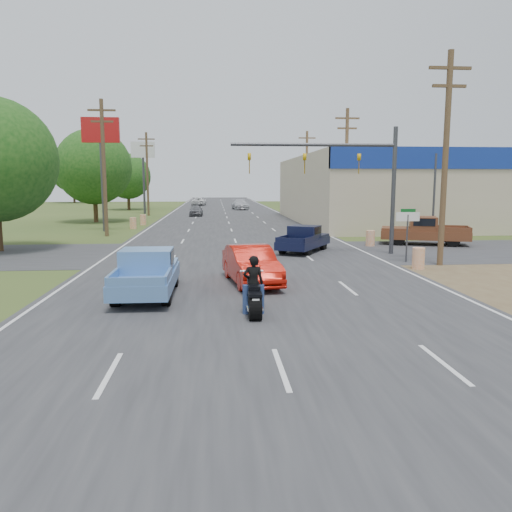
{
  "coord_description": "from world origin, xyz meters",
  "views": [
    {
      "loc": [
        -1.37,
        -10.11,
        3.95
      ],
      "look_at": [
        0.11,
        7.94,
        1.3
      ],
      "focal_mm": 35.0,
      "sensor_mm": 36.0,
      "label": 1
    }
  ],
  "objects": [
    {
      "name": "pole_sign_left_near",
      "position": [
        -10.5,
        32.0,
        7.17
      ],
      "size": [
        3.0,
        0.35,
        9.2
      ],
      "color": "#3F3F44",
      "rests_on": "ground"
    },
    {
      "name": "lane_sign",
      "position": [
        8.2,
        14.0,
        1.9
      ],
      "size": [
        1.2,
        0.08,
        2.52
      ],
      "color": "#3F3F44",
      "rests_on": "ground"
    },
    {
      "name": "navy_pickup",
      "position": [
        3.78,
        18.3,
        0.77
      ],
      "size": [
        3.82,
        4.86,
        1.52
      ],
      "rotation": [
        0.0,
        0.0,
        -0.52
      ],
      "color": "black",
      "rests_on": "ground"
    },
    {
      "name": "rider",
      "position": [
        -0.24,
        4.62,
        0.85
      ],
      "size": [
        0.63,
        0.41,
        1.71
      ],
      "primitive_type": "imported",
      "rotation": [
        0.0,
        0.0,
        3.14
      ],
      "color": "black",
      "rests_on": "ground"
    },
    {
      "name": "utility_pole_2",
      "position": [
        9.5,
        31.0,
        5.32
      ],
      "size": [
        2.0,
        0.28,
        10.0
      ],
      "color": "#4C3823",
      "rests_on": "ground"
    },
    {
      "name": "tree_6",
      "position": [
        -30.0,
        95.0,
        6.51
      ],
      "size": [
        8.82,
        8.82,
        10.92
      ],
      "color": "#422D19",
      "rests_on": "ground"
    },
    {
      "name": "signal_mast",
      "position": [
        5.82,
        17.0,
        4.8
      ],
      "size": [
        9.12,
        0.4,
        7.0
      ],
      "color": "#3F3F44",
      "rests_on": "ground"
    },
    {
      "name": "barrel_2",
      "position": [
        -8.5,
        34.0,
        0.5
      ],
      "size": [
        0.56,
        0.56,
        1.0
      ],
      "primitive_type": "cylinder",
      "color": "orange",
      "rests_on": "ground"
    },
    {
      "name": "cross_road",
      "position": [
        0.0,
        18.0,
        0.01
      ],
      "size": [
        120.0,
        10.0,
        0.02
      ],
      "primitive_type": "cube",
      "color": "#2D2D30",
      "rests_on": "ground"
    },
    {
      "name": "tree_1",
      "position": [
        -13.5,
        42.0,
        5.57
      ],
      "size": [
        7.56,
        7.56,
        9.36
      ],
      "color": "#422D19",
      "rests_on": "ground"
    },
    {
      "name": "ground",
      "position": [
        0.0,
        0.0,
        0.0
      ],
      "size": [
        200.0,
        200.0,
        0.0
      ],
      "primitive_type": "plane",
      "color": "#30461C",
      "rests_on": "ground"
    },
    {
      "name": "tree_5",
      "position": [
        30.0,
        95.0,
        5.88
      ],
      "size": [
        7.98,
        7.98,
        9.88
      ],
      "color": "#422D19",
      "rests_on": "ground"
    },
    {
      "name": "dirt_verge",
      "position": [
        11.0,
        10.0,
        0.01
      ],
      "size": [
        8.0,
        18.0,
        0.01
      ],
      "primitive_type": "cube",
      "color": "brown",
      "rests_on": "ground"
    },
    {
      "name": "barrel_3",
      "position": [
        -8.2,
        38.0,
        0.5
      ],
      "size": [
        0.56,
        0.56,
        1.0
      ],
      "primitive_type": "cylinder",
      "color": "orange",
      "rests_on": "ground"
    },
    {
      "name": "utility_pole_5",
      "position": [
        -9.5,
        28.0,
        5.32
      ],
      "size": [
        2.0,
        0.28,
        10.0
      ],
      "color": "#4C3823",
      "rests_on": "ground"
    },
    {
      "name": "red_convertible",
      "position": [
        0.03,
        9.22,
        0.75
      ],
      "size": [
        2.27,
        4.73,
        1.49
      ],
      "primitive_type": "imported",
      "rotation": [
        0.0,
        0.0,
        0.16
      ],
      "color": "#B51308",
      "rests_on": "ground"
    },
    {
      "name": "main_road",
      "position": [
        0.0,
        40.0,
        0.01
      ],
      "size": [
        15.0,
        180.0,
        0.02
      ],
      "primitive_type": "cube",
      "color": "#2D2D30",
      "rests_on": "ground"
    },
    {
      "name": "utility_pole_6",
      "position": [
        -9.5,
        52.0,
        5.32
      ],
      "size": [
        2.0,
        0.28,
        10.0
      ],
      "color": "#4C3823",
      "rests_on": "ground"
    },
    {
      "name": "blue_pickup",
      "position": [
        -3.79,
        7.52,
        0.84
      ],
      "size": [
        1.94,
        5.01,
        1.66
      ],
      "rotation": [
        0.0,
        0.0,
        -0.0
      ],
      "color": "black",
      "rests_on": "ground"
    },
    {
      "name": "distant_car_grey",
      "position": [
        -3.65,
        50.98,
        0.66
      ],
      "size": [
        1.62,
        3.92,
        1.33
      ],
      "primitive_type": "imported",
      "rotation": [
        0.0,
        0.0,
        -0.01
      ],
      "color": "slate",
      "rests_on": "ground"
    },
    {
      "name": "motorcycle",
      "position": [
        -0.24,
        4.54,
        0.54
      ],
      "size": [
        0.74,
        2.4,
        1.22
      ],
      "rotation": [
        0.0,
        0.0,
        -0.01
      ],
      "color": "black",
      "rests_on": "ground"
    },
    {
      "name": "barrel_1",
      "position": [
        8.4,
        20.5,
        0.5
      ],
      "size": [
        0.56,
        0.56,
        1.0
      ],
      "primitive_type": "cylinder",
      "color": "orange",
      "rests_on": "ground"
    },
    {
      "name": "utility_pole_1",
      "position": [
        9.5,
        13.0,
        5.32
      ],
      "size": [
        2.0,
        0.28,
        10.0
      ],
      "color": "#4C3823",
      "rests_on": "ground"
    },
    {
      "name": "pole_sign_left_far",
      "position": [
        -10.5,
        56.0,
        7.17
      ],
      "size": [
        3.0,
        0.35,
        9.2
      ],
      "color": "#3F3F44",
      "rests_on": "ground"
    },
    {
      "name": "distant_car_silver",
      "position": [
        2.44,
        65.51,
        0.77
      ],
      "size": [
        2.69,
        5.51,
        1.54
      ],
      "primitive_type": "imported",
      "rotation": [
        0.0,
        0.0,
        0.1
      ],
      "color": "silver",
      "rests_on": "ground"
    },
    {
      "name": "street_name_sign",
      "position": [
        8.8,
        15.5,
        1.61
      ],
      "size": [
        0.8,
        0.08,
        2.61
      ],
      "color": "#3F3F44",
      "rests_on": "ground"
    },
    {
      "name": "tree_2",
      "position": [
        -14.2,
        66.0,
        4.95
      ],
      "size": [
        6.72,
        6.72,
        8.32
      ],
      "color": "#422D19",
      "rests_on": "ground"
    },
    {
      "name": "barrel_0",
      "position": [
        8.0,
        12.0,
        0.5
      ],
      "size": [
        0.56,
        0.56,
        1.0
      ],
      "primitive_type": "cylinder",
      "color": "orange",
      "rests_on": "ground"
    },
    {
      "name": "distant_car_white",
      "position": [
        -4.21,
        79.87,
        0.69
      ],
      "size": [
        2.61,
        5.13,
        1.39
      ],
      "primitive_type": "imported",
      "rotation": [
        0.0,
        0.0,
        3.08
      ],
      "color": "white",
      "rests_on": "ground"
    },
    {
      "name": "brown_pickup",
      "position": [
        11.99,
        21.0,
        0.91
      ],
      "size": [
        5.85,
        3.78,
        1.81
      ],
      "rotation": [
        0.0,
        0.0,
        1.24
      ],
      "color": "black",
      "rests_on": "ground"
    },
    {
      "name": "utility_pole_3",
      "position": [
        9.5,
        49.0,
        5.32
      ],
      "size": [
        2.0,
        0.28,
        10.0
      ],
      "color": "#4C3823",
      "rests_on": "ground"
    }
  ]
}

